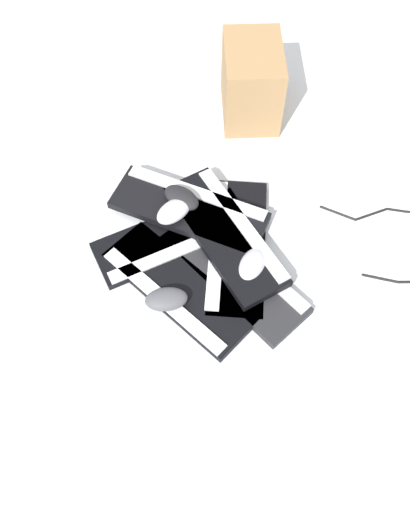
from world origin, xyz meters
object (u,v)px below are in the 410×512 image
at_px(mouse_0, 252,265).
at_px(mouse_2, 174,211).
at_px(keyboard_4, 226,234).
at_px(keyboard_5, 189,210).
at_px(cardboard_box, 252,82).
at_px(keyboard_0, 236,246).
at_px(keyboard_1, 173,237).
at_px(keyboard_2, 177,288).
at_px(mouse_1, 182,198).
at_px(mouse_3, 167,300).
at_px(keyboard_3, 235,273).

relative_size(mouse_0, mouse_2, 1.00).
relative_size(keyboard_4, keyboard_5, 1.00).
relative_size(keyboard_5, mouse_2, 4.21).
bearing_deg(keyboard_4, cardboard_box, 36.86).
height_order(keyboard_0, keyboard_1, same).
bearing_deg(keyboard_2, keyboard_0, -3.59).
height_order(keyboard_4, mouse_1, mouse_1).
height_order(mouse_2, mouse_3, mouse_2).
bearing_deg(keyboard_4, mouse_0, -99.06).
bearing_deg(keyboard_4, keyboard_0, -78.89).
bearing_deg(keyboard_1, keyboard_4, -46.43).
height_order(keyboard_5, mouse_3, mouse_3).
distance_m(mouse_0, mouse_2, 0.26).
height_order(keyboard_3, mouse_3, mouse_3).
bearing_deg(keyboard_2, mouse_0, -28.62).
height_order(keyboard_0, keyboard_5, keyboard_5).
distance_m(keyboard_5, cardboard_box, 0.47).
height_order(mouse_2, cardboard_box, cardboard_box).
xyz_separation_m(keyboard_3, mouse_0, (0.04, -0.03, 0.04)).
distance_m(keyboard_5, mouse_1, 0.04).
relative_size(keyboard_2, keyboard_3, 1.02).
bearing_deg(mouse_0, mouse_3, 140.76).
distance_m(keyboard_1, cardboard_box, 0.56).
bearing_deg(mouse_1, keyboard_0, -179.70).
relative_size(keyboard_5, cardboard_box, 1.93).
height_order(keyboard_2, mouse_3, mouse_3).
distance_m(keyboard_1, keyboard_2, 0.16).
distance_m(keyboard_1, keyboard_5, 0.09).
distance_m(keyboard_4, mouse_1, 0.16).
distance_m(keyboard_3, keyboard_5, 0.23).
relative_size(keyboard_0, keyboard_1, 0.92).
xyz_separation_m(mouse_0, cardboard_box, (0.43, 0.43, 0.07)).
bearing_deg(keyboard_4, keyboard_5, 97.54).
relative_size(keyboard_0, keyboard_3, 0.97).
distance_m(keyboard_3, mouse_2, 0.24).
xyz_separation_m(keyboard_3, mouse_2, (-0.01, 0.23, 0.07)).
relative_size(keyboard_3, keyboard_5, 0.95).
bearing_deg(keyboard_0, cardboard_box, 40.31).
bearing_deg(keyboard_5, keyboard_1, -164.69).
relative_size(keyboard_1, mouse_3, 4.22).
relative_size(keyboard_2, cardboard_box, 1.87).
distance_m(keyboard_0, mouse_3, 0.26).
relative_size(keyboard_2, mouse_0, 4.08).
distance_m(mouse_1, mouse_3, 0.30).
xyz_separation_m(keyboard_4, mouse_3, (-0.25, -0.04, 0.01)).
distance_m(keyboard_3, mouse_1, 0.26).
bearing_deg(keyboard_0, keyboard_2, 176.41).
bearing_deg(keyboard_3, mouse_2, 93.17).
bearing_deg(keyboard_3, keyboard_4, 59.02).
bearing_deg(cardboard_box, keyboard_4, -143.14).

